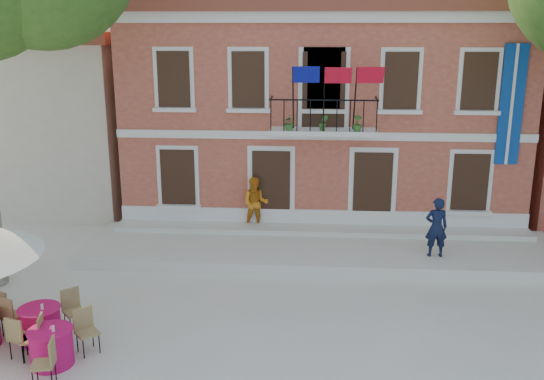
% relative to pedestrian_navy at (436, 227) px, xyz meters
% --- Properties ---
extents(ground, '(90.00, 90.00, 0.00)m').
position_rel_pedestrian_navy_xyz_m(ground, '(-5.19, -3.71, -1.15)').
color(ground, beige).
rests_on(ground, ground).
extents(main_building, '(13.50, 9.59, 7.50)m').
position_rel_pedestrian_navy_xyz_m(main_building, '(-3.19, 6.27, 2.63)').
color(main_building, '#C66947').
rests_on(main_building, ground).
extents(neighbor_west, '(9.40, 9.40, 6.40)m').
position_rel_pedestrian_navy_xyz_m(neighbor_west, '(-14.69, 7.29, 2.06)').
color(neighbor_west, beige).
rests_on(neighbor_west, ground).
extents(terrace, '(14.00, 3.40, 0.30)m').
position_rel_pedestrian_navy_xyz_m(terrace, '(-3.19, 0.69, -1.00)').
color(terrace, silver).
rests_on(terrace, ground).
extents(pedestrian_navy, '(0.64, 0.44, 1.71)m').
position_rel_pedestrian_navy_xyz_m(pedestrian_navy, '(0.00, 0.00, 0.00)').
color(pedestrian_navy, black).
rests_on(pedestrian_navy, terrace).
extents(pedestrian_orange, '(0.85, 0.67, 1.69)m').
position_rel_pedestrian_navy_xyz_m(pedestrian_orange, '(-5.27, 1.99, -0.01)').
color(pedestrian_orange, orange).
rests_on(pedestrian_orange, terrace).
extents(cafe_table_0, '(1.83, 1.79, 0.95)m').
position_rel_pedestrian_navy_xyz_m(cafe_table_0, '(-9.28, -4.87, -0.73)').
color(cafe_table_0, '#CA134A').
rests_on(cafe_table_0, ground).
extents(cafe_table_4, '(1.83, 1.78, 0.95)m').
position_rel_pedestrian_navy_xyz_m(cafe_table_4, '(-8.64, -5.79, -0.73)').
color(cafe_table_4, '#CA134A').
rests_on(cafe_table_4, ground).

